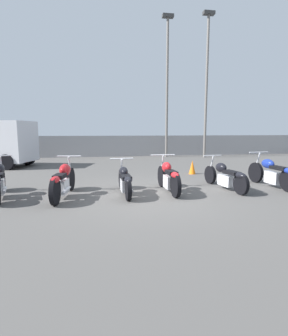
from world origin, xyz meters
name	(u,v)px	position (x,y,z in m)	size (l,w,h in m)	color
ground_plane	(148,195)	(0.00, 0.00, 0.00)	(60.00, 60.00, 0.00)	#514F4C
fence_back	(118,146)	(0.00, 10.78, 0.69)	(40.00, 0.04, 1.39)	gray
light_pole_left	(207,75)	(5.50, 9.28, 5.13)	(0.70, 0.35, 8.85)	slate
light_pole_right	(167,77)	(3.15, 10.02, 5.11)	(0.70, 0.35, 8.82)	slate
motorcycle_slot_0	(0,181)	(-3.81, 0.40, 0.44)	(0.78, 2.21, 1.04)	black
motorcycle_slot_1	(63,181)	(-2.20, 0.17, 0.44)	(0.67, 2.20, 1.02)	black
motorcycle_slot_2	(125,181)	(-0.61, 0.18, 0.38)	(0.67, 1.94, 0.93)	black
motorcycle_slot_3	(169,177)	(0.64, 0.28, 0.42)	(0.75, 2.01, 1.01)	black
motorcycle_slot_4	(226,176)	(2.40, 0.33, 0.39)	(0.63, 2.16, 0.95)	black
motorcycle_slot_5	(272,173)	(3.93, 0.34, 0.44)	(0.69, 2.13, 1.04)	black
traffic_cone_far	(192,167)	(2.40, 3.11, 0.27)	(0.27, 0.27, 0.53)	orange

